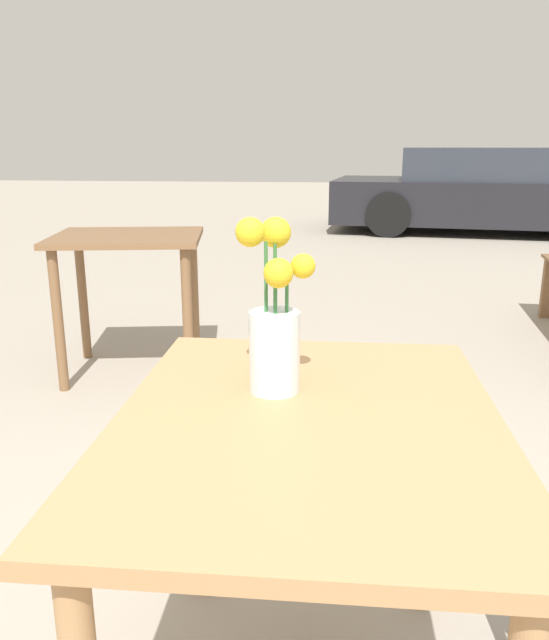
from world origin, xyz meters
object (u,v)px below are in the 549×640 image
(table_front, at_px, (307,469))
(parked_car, at_px, (487,192))
(flower_vase, at_px, (274,332))
(table_back, at_px, (129,261))

(table_front, xyz_separation_m, parked_car, (2.05, 8.13, -0.05))
(table_front, height_order, flower_vase, flower_vase)
(flower_vase, bearing_deg, parked_car, 75.14)
(table_front, relative_size, parked_car, 0.21)
(flower_vase, height_order, parked_car, parked_car)
(flower_vase, distance_m, table_back, 2.19)
(flower_vase, relative_size, table_back, 0.41)
(flower_vase, bearing_deg, table_back, 116.74)
(flower_vase, distance_m, parked_car, 8.30)
(table_back, xyz_separation_m, parked_car, (3.11, 6.07, -0.05))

